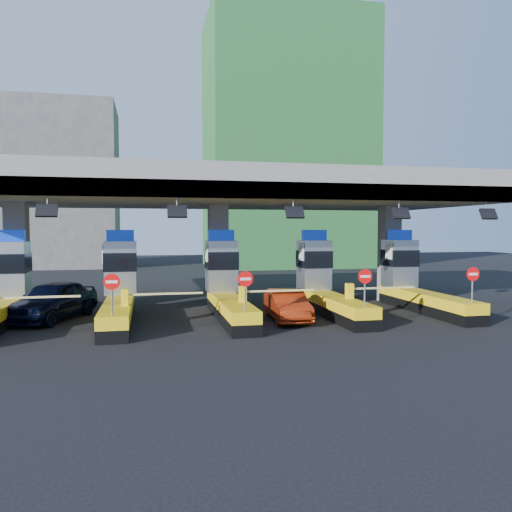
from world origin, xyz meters
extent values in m
plane|color=black|center=(0.00, 0.00, 0.00)|extent=(120.00, 120.00, 0.00)
cube|color=slate|center=(0.00, 3.00, 6.25)|extent=(28.00, 12.00, 1.50)
cube|color=#4C4C49|center=(0.00, -2.70, 5.85)|extent=(28.00, 0.60, 0.70)
cube|color=slate|center=(-10.00, 3.00, 2.75)|extent=(1.00, 1.00, 5.50)
cube|color=slate|center=(0.00, 3.00, 2.75)|extent=(1.00, 1.00, 5.50)
cube|color=slate|center=(10.00, 3.00, 2.75)|extent=(1.00, 1.00, 5.50)
cylinder|color=slate|center=(-7.50, -2.70, 5.25)|extent=(0.06, 0.06, 0.50)
cube|color=black|center=(-7.50, -2.90, 4.90)|extent=(0.80, 0.38, 0.54)
cylinder|color=slate|center=(-2.50, -2.70, 5.25)|extent=(0.06, 0.06, 0.50)
cube|color=black|center=(-2.50, -2.90, 4.90)|extent=(0.80, 0.38, 0.54)
cylinder|color=slate|center=(2.50, -2.70, 5.25)|extent=(0.06, 0.06, 0.50)
cube|color=black|center=(2.50, -2.90, 4.90)|extent=(0.80, 0.38, 0.54)
cylinder|color=slate|center=(7.50, -2.70, 5.25)|extent=(0.06, 0.06, 0.50)
cube|color=black|center=(7.50, -2.90, 4.90)|extent=(0.80, 0.38, 0.54)
cylinder|color=slate|center=(12.00, -2.70, 5.25)|extent=(0.06, 0.06, 0.50)
cube|color=black|center=(12.00, -2.90, 4.90)|extent=(0.80, 0.38, 0.54)
cube|color=#9EA3A8|center=(-10.00, 1.80, 2.30)|extent=(1.50, 1.50, 2.60)
cube|color=black|center=(-10.00, 1.78, 2.60)|extent=(1.56, 1.56, 0.90)
cube|color=#0C2DBF|center=(-10.00, 1.80, 3.88)|extent=(1.30, 0.35, 0.55)
cube|color=white|center=(-8.00, -2.20, 1.45)|extent=(3.20, 0.08, 0.08)
cube|color=black|center=(-5.00, -1.00, 0.25)|extent=(1.20, 8.00, 0.50)
cube|color=#E5B70C|center=(-5.00, -1.00, 0.75)|extent=(1.20, 8.00, 0.50)
cube|color=#9EA3A8|center=(-5.00, 1.80, 2.30)|extent=(1.50, 1.50, 2.60)
cube|color=black|center=(-5.00, 1.78, 2.60)|extent=(1.56, 1.56, 0.90)
cube|color=#0C2DBF|center=(-5.00, 1.80, 3.88)|extent=(1.30, 0.35, 0.55)
cube|color=white|center=(-5.80, 1.50, 3.00)|extent=(0.06, 0.70, 0.90)
cylinder|color=slate|center=(-5.00, -4.60, 1.65)|extent=(0.07, 0.07, 1.30)
cylinder|color=red|center=(-5.00, -4.63, 2.25)|extent=(0.60, 0.04, 0.60)
cube|color=white|center=(-5.00, -4.65, 2.25)|extent=(0.42, 0.02, 0.10)
cube|color=#E5B70C|center=(-4.65, -2.20, 1.35)|extent=(0.30, 0.35, 0.70)
cube|color=white|center=(-3.00, -2.20, 1.45)|extent=(3.20, 0.08, 0.08)
cube|color=black|center=(0.00, -1.00, 0.25)|extent=(1.20, 8.00, 0.50)
cube|color=#E5B70C|center=(0.00, -1.00, 0.75)|extent=(1.20, 8.00, 0.50)
cube|color=#9EA3A8|center=(0.00, 1.80, 2.30)|extent=(1.50, 1.50, 2.60)
cube|color=black|center=(0.00, 1.78, 2.60)|extent=(1.56, 1.56, 0.90)
cube|color=#0C2DBF|center=(0.00, 1.80, 3.88)|extent=(1.30, 0.35, 0.55)
cube|color=white|center=(-0.80, 1.50, 3.00)|extent=(0.06, 0.70, 0.90)
cylinder|color=slate|center=(0.00, -4.60, 1.65)|extent=(0.07, 0.07, 1.30)
cylinder|color=red|center=(0.00, -4.63, 2.25)|extent=(0.60, 0.04, 0.60)
cube|color=white|center=(0.00, -4.65, 2.25)|extent=(0.42, 0.02, 0.10)
cube|color=#E5B70C|center=(0.35, -2.20, 1.35)|extent=(0.30, 0.35, 0.70)
cube|color=white|center=(2.00, -2.20, 1.45)|extent=(3.20, 0.08, 0.08)
cube|color=black|center=(5.00, -1.00, 0.25)|extent=(1.20, 8.00, 0.50)
cube|color=#E5B70C|center=(5.00, -1.00, 0.75)|extent=(1.20, 8.00, 0.50)
cube|color=#9EA3A8|center=(5.00, 1.80, 2.30)|extent=(1.50, 1.50, 2.60)
cube|color=black|center=(5.00, 1.78, 2.60)|extent=(1.56, 1.56, 0.90)
cube|color=#0C2DBF|center=(5.00, 1.80, 3.88)|extent=(1.30, 0.35, 0.55)
cube|color=white|center=(4.20, 1.50, 3.00)|extent=(0.06, 0.70, 0.90)
cylinder|color=slate|center=(5.00, -4.60, 1.65)|extent=(0.07, 0.07, 1.30)
cylinder|color=red|center=(5.00, -4.63, 2.25)|extent=(0.60, 0.04, 0.60)
cube|color=white|center=(5.00, -4.65, 2.25)|extent=(0.42, 0.02, 0.10)
cube|color=#E5B70C|center=(5.35, -2.20, 1.35)|extent=(0.30, 0.35, 0.70)
cube|color=white|center=(7.00, -2.20, 1.45)|extent=(3.20, 0.08, 0.08)
cube|color=black|center=(10.00, -1.00, 0.25)|extent=(1.20, 8.00, 0.50)
cube|color=#E5B70C|center=(10.00, -1.00, 0.75)|extent=(1.20, 8.00, 0.50)
cube|color=#9EA3A8|center=(10.00, 1.80, 2.30)|extent=(1.50, 1.50, 2.60)
cube|color=black|center=(10.00, 1.78, 2.60)|extent=(1.56, 1.56, 0.90)
cube|color=#0C2DBF|center=(10.00, 1.80, 3.88)|extent=(1.30, 0.35, 0.55)
cube|color=white|center=(9.20, 1.50, 3.00)|extent=(0.06, 0.70, 0.90)
cylinder|color=slate|center=(10.00, -4.60, 1.65)|extent=(0.07, 0.07, 1.30)
cylinder|color=red|center=(10.00, -4.63, 2.25)|extent=(0.60, 0.04, 0.60)
cube|color=white|center=(10.00, -4.65, 2.25)|extent=(0.42, 0.02, 0.10)
cube|color=#E5B70C|center=(10.35, -2.20, 1.35)|extent=(0.30, 0.35, 0.70)
cube|color=white|center=(12.00, -2.20, 1.45)|extent=(3.20, 0.08, 0.08)
cube|color=#1E5926|center=(12.00, 32.00, 14.00)|extent=(18.00, 12.00, 28.00)
cube|color=#4C4C49|center=(-14.00, 36.00, 9.00)|extent=(14.00, 10.00, 18.00)
imported|color=black|center=(-8.00, 0.78, 0.91)|extent=(4.00, 5.74, 1.81)
imported|color=maroon|center=(2.53, -1.66, 0.71)|extent=(1.74, 4.37, 1.41)
camera|label=1|loc=(-3.71, -23.54, 4.15)|focal=35.00mm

